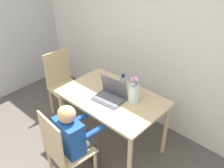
# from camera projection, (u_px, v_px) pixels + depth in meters

# --- Properties ---
(wall_back) EXTENTS (6.40, 0.05, 2.50)m
(wall_back) POSITION_uv_depth(u_px,v_px,m) (171.00, 39.00, 2.99)
(wall_back) COLOR white
(wall_back) RESTS_ON ground_plane
(dining_table) EXTENTS (1.16, 0.75, 0.74)m
(dining_table) POSITION_uv_depth(u_px,v_px,m) (112.00, 103.00, 2.96)
(dining_table) COLOR #D6B784
(dining_table) RESTS_ON ground_plane
(chair_occupied) EXTENTS (0.44, 0.44, 0.92)m
(chair_occupied) POSITION_uv_depth(u_px,v_px,m) (64.00, 151.00, 2.60)
(chair_occupied) COLOR #D6B784
(chair_occupied) RESTS_ON ground_plane
(chair_spare) EXTENTS (0.44, 0.44, 0.92)m
(chair_spare) POSITION_uv_depth(u_px,v_px,m) (63.00, 84.00, 3.63)
(chair_spare) COLOR #D6B784
(chair_spare) RESTS_ON ground_plane
(person_seated) EXTENTS (0.36, 0.45, 0.98)m
(person_seated) POSITION_uv_depth(u_px,v_px,m) (74.00, 134.00, 2.59)
(person_seated) COLOR #1E4C9E
(person_seated) RESTS_ON ground_plane
(laptop) EXTENTS (0.36, 0.27, 0.24)m
(laptop) POSITION_uv_depth(u_px,v_px,m) (111.00, 94.00, 2.86)
(laptop) COLOR #4C4C51
(laptop) RESTS_ON dining_table
(flower_vase) EXTENTS (0.12, 0.12, 0.31)m
(flower_vase) POSITION_uv_depth(u_px,v_px,m) (134.00, 92.00, 2.77)
(flower_vase) COLOR silver
(flower_vase) RESTS_ON dining_table
(water_bottle) EXTENTS (0.08, 0.08, 0.25)m
(water_bottle) POSITION_uv_depth(u_px,v_px,m) (123.00, 85.00, 2.90)
(water_bottle) COLOR silver
(water_bottle) RESTS_ON dining_table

